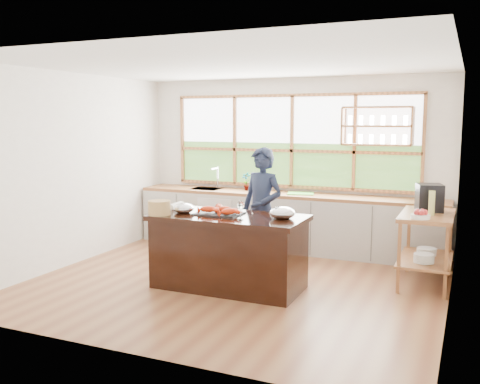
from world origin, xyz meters
The scene contains 18 objects.
ground_plane centered at (0.00, 0.00, 0.00)m, with size 5.00×5.00×0.00m, color #8F5E37.
room_shell centered at (0.02, 0.51, 1.75)m, with size 5.02×4.52×2.71m.
back_counter centered at (-0.02, 1.94, 0.45)m, with size 4.90×0.63×0.90m.
right_shelf_unit centered at (2.19, 0.89, 0.60)m, with size 0.62×1.10×0.90m.
island centered at (0.00, -0.20, 0.45)m, with size 1.85×0.90×0.90m.
cook centered at (0.13, 0.58, 0.84)m, with size 0.62×0.40×1.69m, color #1A2239.
potted_plant centered at (-0.70, 2.00, 1.05)m, with size 0.16×0.11×0.30m, color slate.
cutting_board centered at (0.24, 1.94, 0.91)m, with size 0.40×0.30×0.01m, color green.
espresso_machine centered at (2.19, 1.08, 1.07)m, with size 0.30×0.32×0.34m, color black.
wine_bottle centered at (2.24, 0.79, 1.05)m, with size 0.07×0.07×0.30m, color #BEC264.
fruit_bowl centered at (2.14, 0.50, 0.95)m, with size 0.22×0.22×0.11m.
slate_board centered at (-0.14, -0.18, 0.91)m, with size 0.55×0.40×0.02m, color black.
lobster_pile centered at (-0.12, -0.18, 0.96)m, with size 0.52×0.44×0.08m.
mixing_bowl_left centered at (-0.59, -0.26, 0.96)m, with size 0.26×0.26×0.13m, color silver.
mixing_bowl_right centered at (0.66, -0.13, 0.96)m, with size 0.30×0.30×0.15m, color silver.
wine_glass centered at (0.25, -0.40, 1.06)m, with size 0.08×0.08×0.22m.
wicker_basket centered at (-0.79, -0.50, 0.99)m, with size 0.27×0.27×0.17m, color tan.
parchment_roll centered at (-0.83, -0.04, 0.94)m, with size 0.08×0.08×0.30m, color white.
Camera 1 is at (2.66, -5.96, 2.04)m, focal length 40.00 mm.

